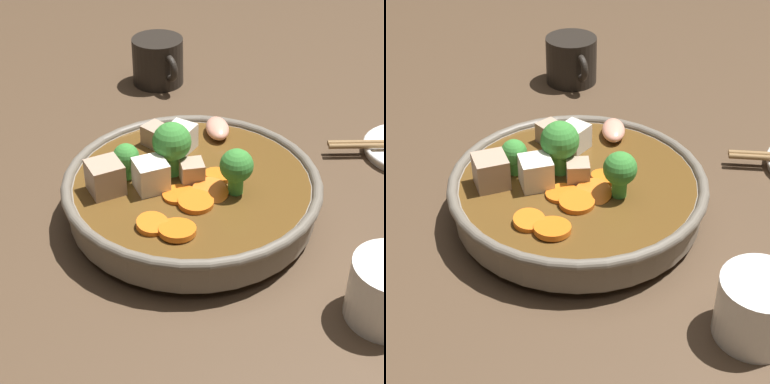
{
  "view_description": "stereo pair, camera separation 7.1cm",
  "coord_description": "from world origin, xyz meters",
  "views": [
    {
      "loc": [
        0.5,
        -0.28,
        0.45
      ],
      "look_at": [
        0.0,
        0.0,
        0.03
      ],
      "focal_mm": 60.0,
      "sensor_mm": 36.0,
      "label": 1
    },
    {
      "loc": [
        0.54,
        -0.22,
        0.45
      ],
      "look_at": [
        0.0,
        0.0,
        0.03
      ],
      "focal_mm": 60.0,
      "sensor_mm": 36.0,
      "label": 2
    }
  ],
  "objects": [
    {
      "name": "dark_mug",
      "position": [
        -0.32,
        0.12,
        0.04
      ],
      "size": [
        0.1,
        0.08,
        0.07
      ],
      "color": "black",
      "rests_on": "ground_plane"
    },
    {
      "name": "ground_plane",
      "position": [
        0.0,
        0.0,
        0.0
      ],
      "size": [
        3.0,
        3.0,
        0.0
      ],
      "primitive_type": "plane",
      "color": "#4C3826"
    },
    {
      "name": "stirfry_bowl",
      "position": [
        -0.0,
        -0.0,
        0.04
      ],
      "size": [
        0.29,
        0.29,
        0.11
      ],
      "color": "slate",
      "rests_on": "ground_plane"
    },
    {
      "name": "tea_cup",
      "position": [
        0.22,
        0.08,
        0.03
      ],
      "size": [
        0.08,
        0.08,
        0.06
      ],
      "color": "white",
      "rests_on": "ground_plane"
    }
  ]
}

